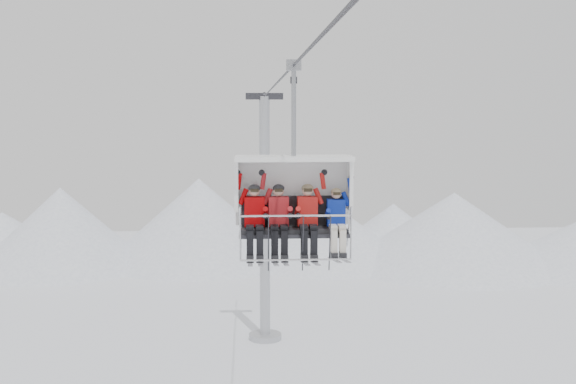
{
  "coord_description": "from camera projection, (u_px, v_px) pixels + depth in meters",
  "views": [
    {
      "loc": [
        -0.96,
        -16.71,
        12.29
      ],
      "look_at": [
        0.0,
        0.0,
        10.51
      ],
      "focal_mm": 45.0,
      "sensor_mm": 36.0,
      "label": 1
    }
  ],
  "objects": [
    {
      "name": "haul_cable",
      "position": [
        288.0,
        71.0,
        16.54
      ],
      "size": [
        0.06,
        50.0,
        0.06
      ],
      "primitive_type": "cylinder",
      "rotation": [
        1.57,
        0.0,
        0.0
      ],
      "color": "#303035",
      "rests_on": "lift_tower_left"
    },
    {
      "name": "skier_center_left",
      "position": [
        279.0,
        218.0,
        14.67
      ],
      "size": [
        0.41,
        1.69,
        1.63
      ],
      "color": "#A4191E",
      "rests_on": "chairlift_carrier"
    },
    {
      "name": "skier_center_right",
      "position": [
        308.0,
        218.0,
        14.7
      ],
      "size": [
        0.41,
        1.69,
        1.63
      ],
      "color": "red",
      "rests_on": "chairlift_carrier"
    },
    {
      "name": "chairlift_carrier",
      "position": [
        293.0,
        193.0,
        14.94
      ],
      "size": [
        2.4,
        1.17,
        3.98
      ],
      "color": "black",
      "rests_on": "haul_cable"
    },
    {
      "name": "lift_tower_right",
      "position": [
        265.0,
        236.0,
        39.18
      ],
      "size": [
        2.0,
        1.8,
        13.48
      ],
      "color": "#A6A9AE",
      "rests_on": "ground"
    },
    {
      "name": "skier_far_left",
      "position": [
        255.0,
        218.0,
        14.64
      ],
      "size": [
        0.41,
        1.69,
        1.63
      ],
      "color": "#A60205",
      "rests_on": "chairlift_carrier"
    },
    {
      "name": "skier_far_right",
      "position": [
        337.0,
        219.0,
        14.73
      ],
      "size": [
        0.37,
        1.69,
        1.5
      ],
      "color": "#0D2598",
      "rests_on": "chairlift_carrier"
    },
    {
      "name": "ridgeline",
      "position": [
        240.0,
        231.0,
        59.3
      ],
      "size": [
        72.0,
        21.0,
        7.0
      ],
      "color": "white",
      "rests_on": "ground"
    }
  ]
}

